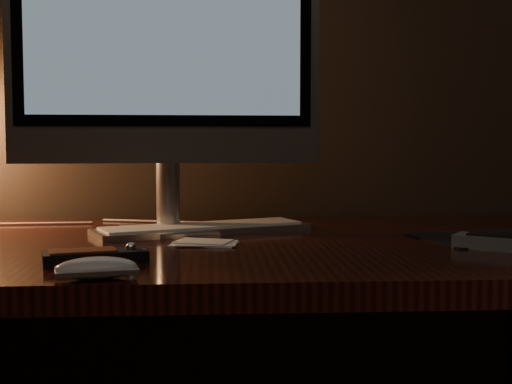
{
  "coord_description": "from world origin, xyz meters",
  "views": [
    {
      "loc": [
        -0.0,
        0.59,
        0.93
      ],
      "look_at": [
        0.07,
        1.73,
        0.85
      ],
      "focal_mm": 50.0,
      "sensor_mm": 36.0,
      "label": 1
    }
  ],
  "objects": [
    {
      "name": "desk",
      "position": [
        0.0,
        1.93,
        0.62
      ],
      "size": [
        1.6,
        0.75,
        0.75
      ],
      "color": "#37110C",
      "rests_on": "ground"
    },
    {
      "name": "monitor",
      "position": [
        -0.08,
        1.96,
        1.12
      ],
      "size": [
        0.59,
        0.18,
        0.62
      ],
      "rotation": [
        0.0,
        0.0,
        0.06
      ],
      "color": "silver",
      "rests_on": "desk"
    },
    {
      "name": "keyboard",
      "position": [
        -0.02,
        1.98,
        0.76
      ],
      "size": [
        0.44,
        0.27,
        0.02
      ],
      "primitive_type": "cube",
      "rotation": [
        0.0,
        0.0,
        0.39
      ],
      "color": "silver",
      "rests_on": "desk"
    },
    {
      "name": "mousepad",
      "position": [
        0.51,
        1.85,
        0.75
      ],
      "size": [
        0.28,
        0.24,
        0.0
      ],
      "primitive_type": "cube",
      "rotation": [
        0.0,
        0.0,
        0.21
      ],
      "color": "black",
      "rests_on": "desk"
    },
    {
      "name": "mouse",
      "position": [
        -0.15,
        1.52,
        0.76
      ],
      "size": [
        0.12,
        0.08,
        0.02
      ],
      "primitive_type": "ellipsoid",
      "rotation": [
        0.0,
        0.0,
        0.21
      ],
      "color": "white",
      "rests_on": "desk"
    },
    {
      "name": "media_remote",
      "position": [
        -0.17,
        1.64,
        0.76
      ],
      "size": [
        0.16,
        0.09,
        0.03
      ],
      "rotation": [
        0.0,
        0.0,
        0.27
      ],
      "color": "black",
      "rests_on": "desk"
    },
    {
      "name": "papers",
      "position": [
        -0.01,
        1.82,
        0.75
      ],
      "size": [
        0.13,
        0.1,
        0.01
      ],
      "primitive_type": "cube",
      "rotation": [
        0.0,
        0.0,
        -0.23
      ],
      "color": "white",
      "rests_on": "desk"
    },
    {
      "name": "cable",
      "position": [
        -0.25,
        2.12,
        0.75
      ],
      "size": [
        0.57,
        0.09,
        0.0
      ],
      "primitive_type": "cylinder",
      "rotation": [
        0.0,
        1.57,
        -0.15
      ],
      "color": "white",
      "rests_on": "desk"
    }
  ]
}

